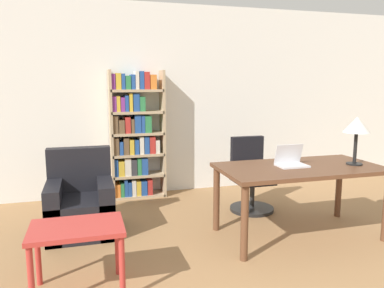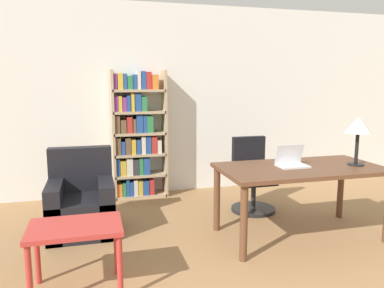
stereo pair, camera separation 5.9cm
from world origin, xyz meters
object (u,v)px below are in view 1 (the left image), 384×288
desk (300,175)px  armchair (81,205)px  office_chair (251,178)px  table_lamp (357,127)px  bookshelf (134,137)px  laptop (291,161)px  side_table_blue (77,236)px

desk → armchair: 2.35m
armchair → office_chair: bearing=4.6°
table_lamp → bookshelf: bearing=136.9°
laptop → office_chair: size_ratio=0.33×
table_lamp → armchair: (-2.79, 0.83, -0.86)m
table_lamp → office_chair: size_ratio=0.55×
table_lamp → bookshelf: 2.83m
table_lamp → armchair: bearing=163.5°
laptop → side_table_blue: bearing=-165.5°
table_lamp → office_chair: bearing=125.8°
desk → bookshelf: 2.36m
office_chair → bookshelf: size_ratio=0.52×
desk → bookshelf: bearing=128.5°
laptop → table_lamp: 0.77m
desk → table_lamp: bearing=-8.0°
laptop → office_chair: bearing=92.6°
table_lamp → side_table_blue: table_lamp is taller
desk → laptop: bearing=155.2°
laptop → bookshelf: size_ratio=0.17×
laptop → office_chair: 0.96m
laptop → armchair: size_ratio=0.34×
laptop → bookshelf: bearing=127.4°
laptop → office_chair: laptop is taller
desk → table_lamp: table_lamp is taller
desk → office_chair: office_chair is taller
laptop → side_table_blue: laptop is taller
desk → armchair: armchair is taller
armchair → bookshelf: bearing=56.2°
desk → table_lamp: size_ratio=3.32×
office_chair → armchair: office_chair is taller
side_table_blue → bookshelf: 2.50m
bookshelf → armchair: bearing=-123.8°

